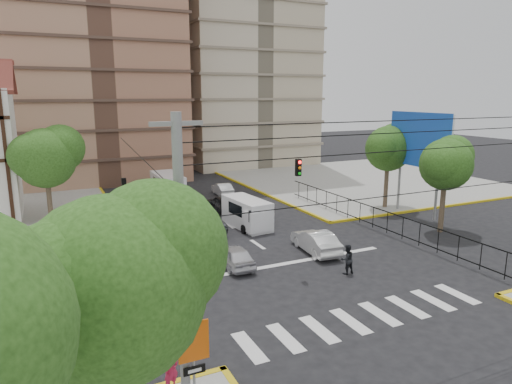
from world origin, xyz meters
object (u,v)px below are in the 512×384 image
car_white_front_right (315,241)px  pedestrian_sw_corner (171,369)px  traffic_light_nw (125,201)px  district_sign (194,351)px  van_left_lane (169,188)px  pedestrian_crosswalk (347,259)px  van_right_lane (248,214)px  car_silver_front_left (234,256)px

car_white_front_right → pedestrian_sw_corner: (-11.66, -9.66, 0.22)m
traffic_light_nw → pedestrian_sw_corner: bearing=-94.7°
district_sign → van_left_lane: district_sign is taller
van_left_lane → pedestrian_crosswalk: size_ratio=3.26×
van_left_lane → car_white_front_right: van_left_lane is taller
traffic_light_nw → van_left_lane: 13.59m
car_white_front_right → van_right_lane: bearing=-71.7°
traffic_light_nw → car_silver_front_left: 7.94m
car_silver_front_left → pedestrian_sw_corner: size_ratio=2.38×
traffic_light_nw → pedestrian_crosswalk: (10.07, -9.33, -2.29)m
car_silver_front_left → pedestrian_sw_corner: 11.44m
car_silver_front_left → car_white_front_right: 5.47m
district_sign → car_white_front_right: bearing=45.0°
car_silver_front_left → car_white_front_right: bearing=-178.4°
car_silver_front_left → car_white_front_right: car_white_front_right is taller
pedestrian_sw_corner → pedestrian_crosswalk: (11.32, 5.97, -0.10)m
pedestrian_sw_corner → van_left_lane: bearing=50.2°
van_left_lane → van_right_lane: bearing=-74.5°
traffic_light_nw → district_sign: 17.08m
district_sign → van_right_lane: 20.59m
van_left_lane → pedestrian_crosswalk: bearing=-78.4°
district_sign → car_white_front_right: district_sign is taller
van_left_lane → pedestrian_sw_corner: 28.32m
traffic_light_nw → pedestrian_sw_corner: 15.51m
van_right_lane → pedestrian_sw_corner: 19.16m
car_white_front_right → pedestrian_crosswalk: 3.70m
traffic_light_nw → van_left_lane: (5.86, 12.11, -1.93)m
traffic_light_nw → van_left_lane: bearing=64.2°
car_silver_front_left → pedestrian_crosswalk: pedestrian_crosswalk is taller
car_silver_front_left → pedestrian_sw_corner: bearing=58.3°
traffic_light_nw → van_right_lane: traffic_light_nw is taller
traffic_light_nw → car_white_front_right: size_ratio=1.03×
district_sign → pedestrian_crosswalk: size_ratio=1.93×
car_white_front_right → car_silver_front_left: bearing=5.5°
pedestrian_sw_corner → traffic_light_nw: bearing=60.0°
van_left_lane → car_silver_front_left: 17.84m
district_sign → pedestrian_crosswalk: bearing=34.9°
van_right_lane → car_silver_front_left: 7.74m
district_sign → car_silver_front_left: district_sign is taller
car_silver_front_left → pedestrian_crosswalk: (5.12, -3.64, 0.20)m
van_right_lane → car_white_front_right: size_ratio=1.13×
district_sign → pedestrian_crosswalk: 13.59m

